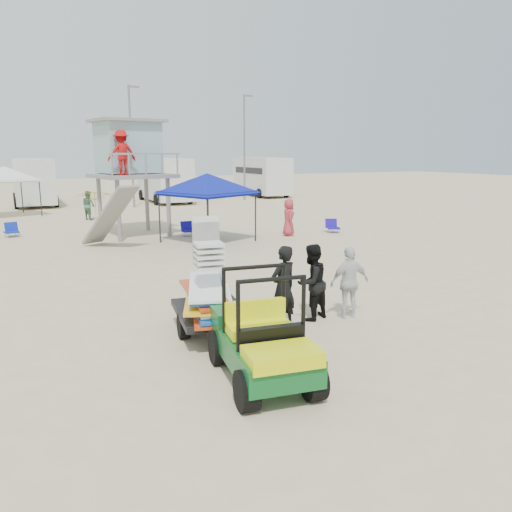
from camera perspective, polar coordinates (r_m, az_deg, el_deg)
name	(u,v)px	position (r m, az deg, el deg)	size (l,w,h in m)	color
ground	(304,359)	(9.26, 5.51, -11.61)	(140.00, 140.00, 0.00)	beige
utility_cart	(262,332)	(8.08, 0.71, -8.68)	(1.51, 2.53, 1.81)	#0D5420
surf_trailer	(210,294)	(10.11, -5.27, -4.35)	(1.62, 2.59, 2.13)	black
man_left	(283,288)	(10.46, 3.13, -3.64)	(0.65, 0.43, 1.79)	black
man_mid	(311,282)	(11.10, 6.33, -3.00)	(0.83, 0.65, 1.71)	black
man_right	(349,282)	(11.38, 10.63, -2.98)	(0.95, 0.40, 1.62)	silver
lifeguard_tower	(128,152)	(22.93, -14.39, 11.46)	(3.60, 3.60, 4.96)	gray
canopy_blue	(207,177)	(20.71, -5.61, 8.99)	(3.92, 3.92, 3.24)	black
canopy_white_c	(4,169)	(32.56, -26.88, 8.88)	(3.74, 3.74, 3.30)	black
umbrella_b	(96,211)	(24.51, -17.78, 4.89)	(2.15, 2.19, 1.97)	yellow
beach_chair_a	(11,230)	(24.67, -26.17, 2.71)	(0.66, 0.71, 0.64)	#0F26A6
beach_chair_b	(188,229)	(22.66, -7.83, 3.11)	(0.55, 0.58, 0.64)	#160E9B
beach_chair_c	(332,226)	(23.61, 8.72, 3.43)	(0.70, 0.77, 0.64)	#1B0E99
rv_mid_left	(33,180)	(38.78, -24.11, 7.96)	(2.65, 6.50, 3.25)	silver
rv_mid_right	(164,178)	(38.71, -10.46, 8.77)	(2.64, 7.00, 3.25)	silver
rv_far_right	(262,175)	(43.39, 0.64, 9.26)	(2.64, 6.60, 3.25)	silver
light_pole_left	(131,148)	(35.03, -14.05, 11.93)	(0.14, 0.14, 8.00)	slate
light_pole_right	(244,148)	(39.35, -1.34, 12.21)	(0.14, 0.14, 8.00)	slate
distant_beachgoers	(66,215)	(24.80, -20.85, 4.39)	(15.51, 10.58, 1.68)	#AF323F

